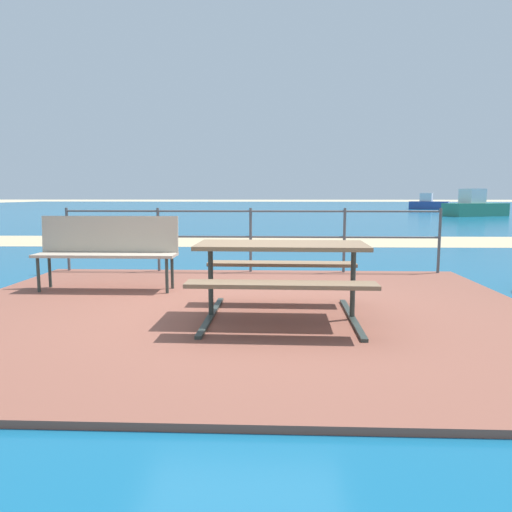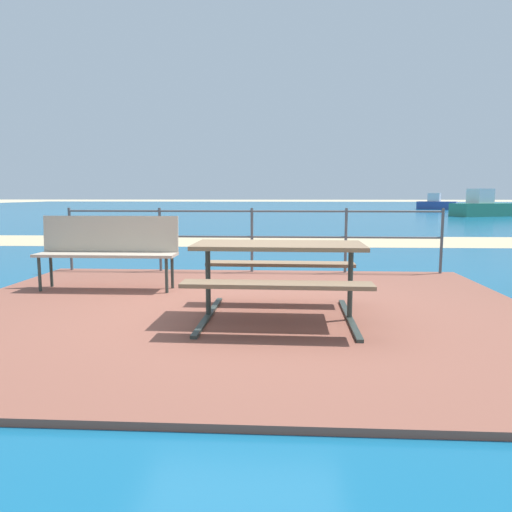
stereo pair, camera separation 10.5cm
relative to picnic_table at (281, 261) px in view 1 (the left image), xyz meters
name	(u,v)px [view 1 (the left image)]	position (x,y,z in m)	size (l,w,h in m)	color
ground_plane	(239,314)	(-0.45, 0.39, -0.63)	(240.00, 240.00, 0.00)	beige
patio_paving	(239,311)	(-0.45, 0.39, -0.60)	(6.40, 5.20, 0.06)	brown
sea_water	(271,208)	(-0.45, 40.39, -0.63)	(90.00, 90.00, 0.01)	#145B84
beach_strip	(261,241)	(-0.45, 8.38, -0.63)	(54.00, 3.03, 0.01)	tan
picnic_table	(281,261)	(0.00, 0.00, 0.00)	(1.66, 1.52, 0.75)	#7A6047
park_bench	(108,246)	(-2.22, 1.39, -0.01)	(1.79, 0.42, 0.95)	tan
railing_fence	(251,231)	(-0.45, 2.86, 0.07)	(5.94, 0.04, 1.01)	#4C5156
boat_near	(430,204)	(13.50, 37.78, -0.15)	(3.76, 2.51, 1.42)	#2D478C
boat_mid	(476,207)	(11.99, 24.44, -0.09)	(4.39, 2.79, 1.62)	#338466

